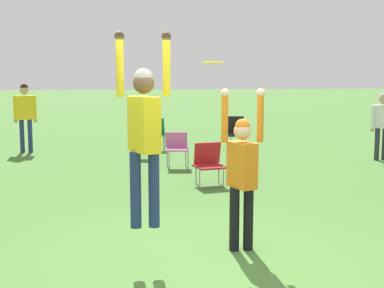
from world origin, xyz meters
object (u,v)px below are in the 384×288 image
person_jumping (144,126)px  camping_chair_1 (209,161)px  camping_chair_2 (145,139)px  frisbee (213,62)px  camping_chair_3 (177,146)px  camping_chair_5 (156,131)px  camping_chair_4 (236,131)px  person_spectator_near (25,111)px  person_spectator_far (382,121)px  person_defending (242,167)px

person_jumping → camping_chair_1: size_ratio=2.60×
camping_chair_2 → frisbee: bearing=98.6°
camping_chair_2 → camping_chair_3: size_ratio=0.98×
person_jumping → camping_chair_5: (0.82, 9.00, -1.05)m
camping_chair_1 → camping_chair_4: 4.85m
person_jumping → camping_chair_3: (1.06, 6.14, -1.08)m
frisbee → camping_chair_1: size_ratio=0.30×
person_spectator_near → camping_chair_4: bearing=-22.5°
person_jumping → camping_chair_2: bearing=-24.1°
person_jumping → camping_chair_2: 7.69m
camping_chair_3 → person_jumping: bearing=90.1°
camping_chair_1 → person_spectator_far: person_spectator_far is taller
camping_chair_5 → person_spectator_near: size_ratio=0.48×
person_defending → camping_chair_3: (-0.12, 5.69, -0.53)m
person_defending → person_spectator_near: 9.40m
person_defending → camping_chair_5: person_defending is taller
person_defending → frisbee: frisbee is taller
camping_chair_1 → person_spectator_far: (4.67, 2.26, 0.51)m
person_jumping → frisbee: person_jumping is taller
person_jumping → person_spectator_far: (6.11, 6.48, -0.60)m
camping_chair_4 → person_spectator_far: (3.10, -2.33, 0.45)m
person_spectator_far → camping_chair_2: bearing=-149.7°
camping_chair_3 → camping_chair_5: 2.87m
person_defending → person_spectator_near: bearing=-176.6°
person_defending → camping_chair_5: size_ratio=2.22×
camping_chair_2 → person_spectator_near: 3.48m
camping_chair_1 → camping_chair_2: size_ratio=1.03×
person_jumping → person_defending: person_jumping is taller
person_jumping → person_spectator_near: person_jumping is taller
camping_chair_1 → frisbee: bearing=68.7°
person_defending → camping_chair_3: size_ratio=2.44×
frisbee → camping_chair_3: frisbee is taller
person_defending → person_spectator_near: person_defending is taller
person_jumping → camping_chair_2: person_jumping is taller
frisbee → camping_chair_1: 4.31m
frisbee → camping_chair_4: size_ratio=0.26×
person_spectator_near → frisbee: bearing=-88.5°
person_defending → person_spectator_far: 7.79m
camping_chair_1 → person_spectator_far: size_ratio=0.49×
person_spectator_near → camping_chair_5: bearing=-20.7°
camping_chair_2 → camping_chair_4: (2.58, 1.21, 0.05)m
person_spectator_near → person_spectator_far: 9.15m
person_defending → camping_chair_2: person_defending is taller
frisbee → camping_chair_5: 8.82m
camping_chair_4 → person_spectator_far: bearing=150.9°
camping_chair_2 → person_defending: bearing=101.6°
camping_chair_4 → camping_chair_5: (-2.20, 0.19, -0.00)m
camping_chair_3 → person_spectator_far: person_spectator_far is taller
camping_chair_5 → person_jumping: bearing=106.4°
person_defending → person_spectator_far: bearing=119.9°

